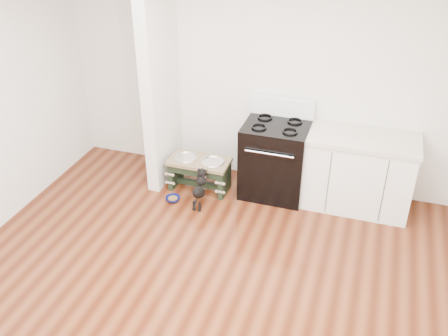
% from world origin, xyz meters
% --- Properties ---
extents(ground, '(5.00, 5.00, 0.00)m').
position_xyz_m(ground, '(0.00, 0.00, 0.00)').
color(ground, '#40190B').
rests_on(ground, ground).
extents(room_shell, '(5.00, 5.00, 5.00)m').
position_xyz_m(room_shell, '(0.00, 0.00, 1.62)').
color(room_shell, silver).
rests_on(room_shell, ground).
extents(partition_wall, '(0.15, 0.80, 2.70)m').
position_xyz_m(partition_wall, '(-1.18, 2.10, 1.35)').
color(partition_wall, silver).
rests_on(partition_wall, ground).
extents(oven_range, '(0.76, 0.69, 1.14)m').
position_xyz_m(oven_range, '(0.25, 2.16, 0.48)').
color(oven_range, black).
rests_on(oven_range, ground).
extents(cabinet_run, '(1.24, 0.64, 0.91)m').
position_xyz_m(cabinet_run, '(1.23, 2.18, 0.45)').
color(cabinet_run, white).
rests_on(cabinet_run, ground).
extents(dog_feeder, '(0.75, 0.40, 0.42)m').
position_xyz_m(dog_feeder, '(-0.65, 1.94, 0.29)').
color(dog_feeder, black).
rests_on(dog_feeder, ground).
extents(puppy, '(0.13, 0.38, 0.45)m').
position_xyz_m(puppy, '(-0.51, 1.59, 0.25)').
color(puppy, black).
rests_on(puppy, ground).
extents(floor_bowl, '(0.18, 0.18, 0.06)m').
position_xyz_m(floor_bowl, '(-0.86, 1.57, 0.03)').
color(floor_bowl, '#0B1252').
rests_on(floor_bowl, ground).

